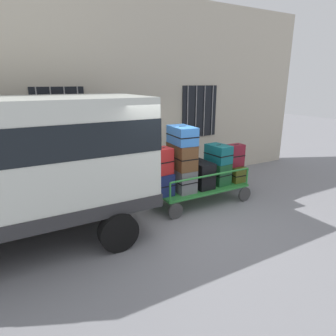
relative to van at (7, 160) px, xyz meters
name	(u,v)px	position (x,y,z in m)	size (l,w,h in m)	color
ground_plane	(172,216)	(3.00, -0.31, -1.62)	(40.00, 40.00, 0.00)	gray
building_wall	(128,96)	(3.00, 2.02, 0.88)	(12.00, 0.38, 5.00)	#BCB29E
van	(7,160)	(0.00, 0.00, 0.00)	(4.76, 2.16, 2.61)	silver
luggage_cart	(200,189)	(4.00, 0.05, -1.28)	(2.35, 1.07, 0.40)	#2D8438
cart_railing	(201,172)	(4.00, 0.05, -0.86)	(2.24, 0.93, 0.44)	#2D8438
suitcase_left_bottom	(161,184)	(2.94, 0.07, -0.96)	(0.46, 0.51, 0.51)	navy
suitcase_left_middle	(162,161)	(2.94, 0.04, -0.42)	(0.42, 0.41, 0.58)	#B21E1E
suitcase_midleft_bottom	(183,180)	(3.47, 0.02, -0.95)	(0.43, 0.63, 0.54)	slate
suitcase_midleft_middle	(182,156)	(3.47, 0.07, -0.39)	(0.47, 0.79, 0.57)	brown
suitcase_midleft_top	(182,135)	(3.47, 0.06, 0.09)	(0.51, 0.80, 0.40)	#3372C6
suitcase_center_bottom	(200,174)	(4.00, 0.09, -0.90)	(0.42, 0.77, 0.63)	black
suitcase_midright_bottom	(217,173)	(4.53, 0.07, -0.95)	(0.46, 0.66, 0.54)	#194C28
suitcase_midright_middle	(218,154)	(4.53, 0.06, -0.46)	(0.46, 0.66, 0.44)	#0F5960
suitcase_right_bottom	(233,173)	(5.06, 0.06, -1.03)	(0.41, 0.69, 0.38)	#4C5119
suitcase_right_middle	(236,155)	(5.06, 0.03, -0.56)	(0.41, 0.29, 0.56)	maroon
backpack	(240,181)	(5.51, 0.27, -1.40)	(0.27, 0.22, 0.44)	navy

